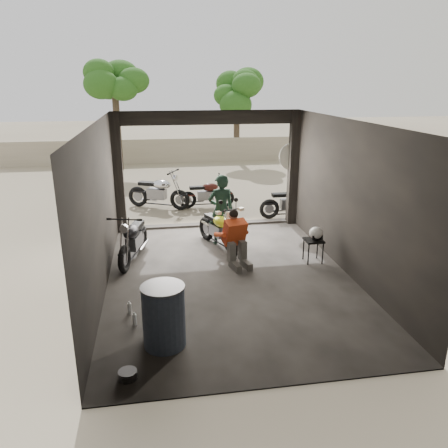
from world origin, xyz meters
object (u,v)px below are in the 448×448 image
object	(u,v)px
outside_bike_c	(291,199)
stool	(314,243)
mechanic	(237,240)
sign_post	(292,170)
helmet	(316,233)
main_bike	(219,226)
outside_bike_a	(158,189)
oil_drum	(164,317)
rider	(221,210)
outside_bike_b	(207,192)
left_bike	(133,236)

from	to	relation	value
outside_bike_c	stool	xyz separation A→B (m)	(-0.55, -3.39, -0.09)
mechanic	sign_post	world-z (taller)	sign_post
helmet	main_bike	bearing A→B (deg)	163.09
mechanic	outside_bike_a	bearing A→B (deg)	94.37
main_bike	oil_drum	bearing A→B (deg)	-131.41
outside_bike_a	stool	world-z (taller)	outside_bike_a
main_bike	helmet	xyz separation A→B (m)	(2.01, -1.25, 0.14)
rider	sign_post	xyz separation A→B (m)	(2.24, 1.45, 0.66)
main_bike	helmet	bearing A→B (deg)	-53.40
main_bike	oil_drum	distance (m)	4.29
mechanic	oil_drum	xyz separation A→B (m)	(-1.68, -2.86, -0.11)
main_bike	sign_post	size ratio (longest dim) A/B	0.73
main_bike	rider	world-z (taller)	rider
mechanic	sign_post	bearing A→B (deg)	40.16
oil_drum	sign_post	distance (m)	6.95
helmet	sign_post	xyz separation A→B (m)	(0.32, 2.94, 0.86)
outside_bike_b	rider	size ratio (longest dim) A/B	0.88
main_bike	helmet	distance (m)	2.37
rider	helmet	bearing A→B (deg)	134.61
helmet	oil_drum	world-z (taller)	oil_drum
rider	helmet	size ratio (longest dim) A/B	5.60
sign_post	mechanic	bearing A→B (deg)	-118.59
main_bike	helmet	size ratio (longest dim) A/B	5.25
outside_bike_b	mechanic	distance (m)	4.82
left_bike	oil_drum	world-z (taller)	left_bike
main_bike	mechanic	xyz separation A→B (m)	(0.23, -1.18, 0.05)
left_bike	mechanic	world-z (taller)	mechanic
sign_post	left_bike	bearing A→B (deg)	-145.90
main_bike	oil_drum	size ratio (longest dim) A/B	1.66
mechanic	helmet	distance (m)	1.79
outside_bike_a	sign_post	bearing A→B (deg)	-93.61
left_bike	stool	distance (m)	4.08
outside_bike_b	oil_drum	bearing A→B (deg)	166.87
oil_drum	helmet	bearing A→B (deg)	38.90
stool	oil_drum	bearing A→B (deg)	-140.86
rider	stool	size ratio (longest dim) A/B	3.24
outside_bike_c	oil_drum	world-z (taller)	outside_bike_c
outside_bike_b	outside_bike_c	bearing A→B (deg)	-123.84
helmet	oil_drum	distance (m)	4.45
sign_post	rider	bearing A→B (deg)	-139.51
helmet	outside_bike_a	bearing A→B (deg)	138.77
outside_bike_a	rider	xyz separation A→B (m)	(1.48, -3.56, 0.27)
outside_bike_a	rider	size ratio (longest dim) A/B	1.04
rider	outside_bike_c	bearing A→B (deg)	-149.61
left_bike	stool	size ratio (longest dim) A/B	3.12
rider	stool	distance (m)	2.44
outside_bike_a	helmet	distance (m)	6.09
main_bike	stool	size ratio (longest dim) A/B	3.04
stool	outside_bike_b	bearing A→B (deg)	110.26
rider	mechanic	distance (m)	1.46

